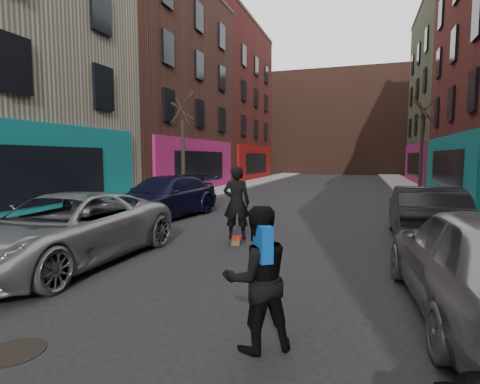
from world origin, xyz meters
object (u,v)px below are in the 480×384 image
Objects in this scene: skateboard at (237,241)px; manhole at (14,352)px; parked_left_end at (164,197)px; parked_right_end at (425,214)px; pedestrian at (258,278)px; skateboarder at (237,203)px; parked_left_far at (66,229)px; tree_left_far at (183,137)px; tree_right_far at (422,136)px.

manhole is at bearing -110.12° from skateboard.
parked_left_end is 1.18× the size of parked_right_end.
parked_left_end is at bearing 128.08° from skateboard.
parked_left_end is 5.14m from skateboard.
skateboarder is at bearing -104.19° from pedestrian.
pedestrian reaches higher than manhole.
skateboarder is 2.84× the size of manhole.
parked_left_far is 1.19× the size of parked_right_end.
skateboarder reaches higher than parked_left_end.
skateboarder is (4.00, -3.14, 0.30)m from parked_left_end.
tree_left_far is 16.17m from manhole.
parked_left_end is at bearing -8.01° from parked_right_end.
tree_left_far is 13.06m from parked_right_end.
parked_left_far is 4.24m from skateboarder.
tree_right_far is (12.40, 6.00, 0.15)m from tree_left_far.
parked_right_end is 9.86m from manhole.
parked_left_far is at bearing -59.68° from pedestrian.
parked_left_far is 9.18m from parked_right_end.
parked_right_end is (10.80, -6.86, -2.61)m from tree_left_far.
pedestrian is at bearing -102.59° from tree_right_far.
parked_left_far is 6.32m from parked_left_end.
manhole is (-0.70, -6.31, -0.04)m from skateboard.
parked_left_far is 2.78× the size of skateboarder.
skateboard is 1.05m from skateboarder.
parked_left_far is 3.14× the size of pedestrian.
parked_right_end is at bearing -147.12° from pedestrian.
skateboard is (4.00, -3.14, -0.75)m from parked_left_end.
tree_right_far reaches higher than pedestrian.
parked_left_end reaches higher than parked_left_far.
parked_right_end is 5.26m from skateboard.
parked_left_end reaches higher than skateboard.
tree_right_far is 20.61m from pedestrian.
tree_right_far is 16.38m from skateboard.
tree_right_far is 1.46× the size of parked_right_end.
tree_right_far is at bearing -127.79° from skateboarder.
skateboard reaches higher than manhole.
skateboard is at bearing 83.69° from manhole.
tree_left_far is 10.69m from skateboarder.
parked_right_end is (8.91, -1.37, -0.03)m from parked_left_end.
skateboarder is (-6.50, -14.62, -2.43)m from tree_right_far.
skateboarder is at bearing -30.80° from parked_left_end.
tree_left_far reaches higher than parked_left_end.
pedestrian is at bearing 19.70° from manhole.
skateboard is at bearing -113.98° from tree_right_far.
tree_right_far is 16.19m from skateboarder.
skateboarder is 5.71m from pedestrian.
parked_left_end is (1.89, -5.48, -2.58)m from tree_left_far.
manhole is (-5.60, -8.08, -0.76)m from parked_right_end.
pedestrian is (2.05, -5.33, 0.84)m from skateboard.
parked_left_end is 6.86× the size of skateboard.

